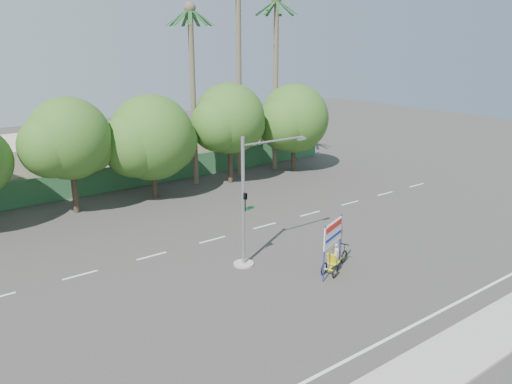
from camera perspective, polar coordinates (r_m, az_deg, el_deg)
ground at (r=25.90m, az=8.38°, el=-9.85°), size 120.00×120.00×0.00m
sidewalk_near at (r=21.99m, az=22.80°, el=-16.19°), size 50.00×2.40×0.12m
fence at (r=42.50m, az=-12.33°, el=2.11°), size 38.00×0.08×2.00m
building_left at (r=43.74m, az=-26.92°, el=2.41°), size 12.00×8.00×4.00m
building_right at (r=49.78m, az=-6.16°, el=5.50°), size 14.00×8.00×3.60m
tree_left at (r=36.07m, az=-20.63°, el=5.41°), size 6.66×5.60×8.07m
tree_center at (r=38.20m, az=-11.90°, el=5.82°), size 7.62×6.40×7.85m
tree_right at (r=41.42m, az=-3.08°, el=8.09°), size 6.90×5.80×8.36m
tree_far_right at (r=45.70m, az=4.34°, el=8.14°), size 7.38×6.20×7.94m
palm_tall at (r=43.33m, az=-1.99°, el=15.44°), size 3.73×3.79×17.45m
palm_mid at (r=45.76m, az=2.28°, el=14.18°), size 3.73×3.79×15.45m
palm_short at (r=41.02m, az=-7.28°, el=12.99°), size 3.73×3.79×14.45m
traffic_signal at (r=26.24m, az=-0.91°, el=-2.37°), size 4.72×1.10×7.00m
trike_billboard at (r=26.19m, az=8.96°, el=-6.61°), size 2.90×1.38×3.04m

